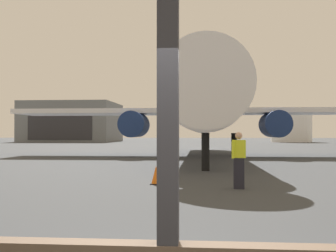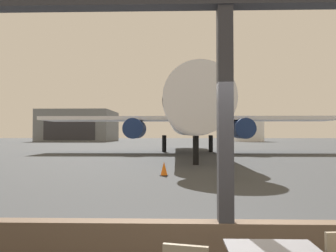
{
  "view_description": "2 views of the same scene",
  "coord_description": "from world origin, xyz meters",
  "px_view_note": "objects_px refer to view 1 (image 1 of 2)",
  "views": [
    {
      "loc": [
        0.31,
        -3.82,
        1.7
      ],
      "look_at": [
        -1.13,
        13.83,
        2.03
      ],
      "focal_mm": 43.01,
      "sensor_mm": 36.0,
      "label": 1
    },
    {
      "loc": [
        -0.65,
        -4.19,
        1.81
      ],
      "look_at": [
        -1.08,
        12.35,
        2.26
      ],
      "focal_mm": 33.45,
      "sensor_mm": 36.0,
      "label": 2
    }
  ],
  "objects_px": {
    "airplane": "(204,107)",
    "traffic_cone": "(156,176)",
    "distant_hangar": "(73,122)",
    "ground_crew_worker": "(239,159)",
    "fuel_storage_tank": "(291,127)"
  },
  "relations": [
    {
      "from": "airplane",
      "to": "fuel_storage_tank",
      "type": "relative_size",
      "value": 3.73
    },
    {
      "from": "airplane",
      "to": "distant_hangar",
      "type": "height_order",
      "value": "airplane"
    },
    {
      "from": "airplane",
      "to": "traffic_cone",
      "type": "height_order",
      "value": "airplane"
    },
    {
      "from": "distant_hangar",
      "to": "airplane",
      "type": "bearing_deg",
      "value": -63.5
    },
    {
      "from": "fuel_storage_tank",
      "to": "distant_hangar",
      "type": "bearing_deg",
      "value": 175.35
    },
    {
      "from": "traffic_cone",
      "to": "fuel_storage_tank",
      "type": "relative_size",
      "value": 0.08
    },
    {
      "from": "ground_crew_worker",
      "to": "fuel_storage_tank",
      "type": "height_order",
      "value": "fuel_storage_tank"
    },
    {
      "from": "ground_crew_worker",
      "to": "distant_hangar",
      "type": "xyz_separation_m",
      "value": [
        -28.62,
        72.31,
        3.22
      ]
    },
    {
      "from": "distant_hangar",
      "to": "ground_crew_worker",
      "type": "bearing_deg",
      "value": -68.41
    },
    {
      "from": "traffic_cone",
      "to": "distant_hangar",
      "type": "distance_m",
      "value": 76.1
    },
    {
      "from": "ground_crew_worker",
      "to": "traffic_cone",
      "type": "relative_size",
      "value": 2.8
    },
    {
      "from": "traffic_cone",
      "to": "ground_crew_worker",
      "type": "bearing_deg",
      "value": -18.19
    },
    {
      "from": "airplane",
      "to": "ground_crew_worker",
      "type": "xyz_separation_m",
      "value": [
        0.95,
        -16.81,
        -2.75
      ]
    },
    {
      "from": "traffic_cone",
      "to": "fuel_storage_tank",
      "type": "xyz_separation_m",
      "value": [
        19.33,
        67.75,
        2.7
      ]
    },
    {
      "from": "ground_crew_worker",
      "to": "fuel_storage_tank",
      "type": "xyz_separation_m",
      "value": [
        16.67,
        68.62,
        2.09
      ]
    }
  ]
}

